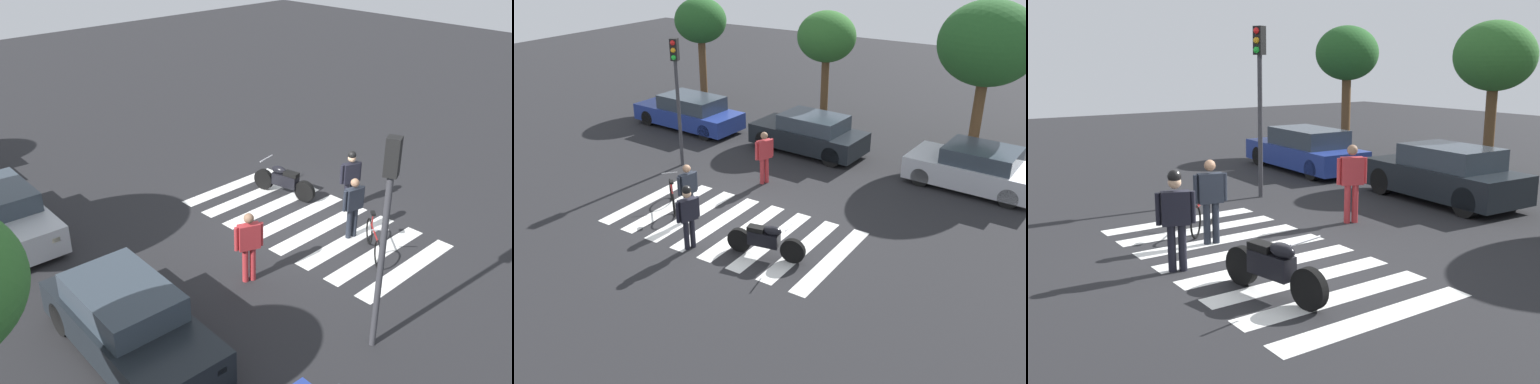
# 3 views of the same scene
# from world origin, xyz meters

# --- Properties ---
(ground_plane) EXTENTS (60.00, 60.00, 0.00)m
(ground_plane) POSITION_xyz_m (0.00, 0.00, 0.00)
(ground_plane) COLOR #232326
(police_motorcycle) EXTENTS (2.07, 0.69, 1.04)m
(police_motorcycle) POSITION_xyz_m (1.65, -0.74, 0.46)
(police_motorcycle) COLOR black
(police_motorcycle) RESTS_ON ground_plane
(leaning_bicycle) EXTENTS (1.32, 1.24, 1.00)m
(leaning_bicycle) POSITION_xyz_m (-2.16, 0.04, 0.38)
(leaning_bicycle) COLOR black
(leaning_bicycle) RESTS_ON ground_plane
(officer_on_foot) EXTENTS (0.35, 0.63, 1.76)m
(officer_on_foot) POSITION_xyz_m (-0.21, -1.45, 1.01)
(officer_on_foot) COLOR black
(officer_on_foot) RESTS_ON ground_plane
(officer_by_motorcycle) EXTENTS (0.30, 0.66, 1.67)m
(officer_by_motorcycle) POSITION_xyz_m (-1.27, -0.24, 0.95)
(officer_by_motorcycle) COLOR #1E232D
(officer_by_motorcycle) RESTS_ON ground_plane
(pedestrian_bystander) EXTENTS (0.37, 0.65, 1.74)m
(pedestrian_bystander) POSITION_xyz_m (-0.88, 3.02, 1.00)
(pedestrian_bystander) COLOR #B22D33
(pedestrian_bystander) RESTS_ON ground_plane
(crosswalk_stripes) EXTENTS (6.75, 3.52, 0.01)m
(crosswalk_stripes) POSITION_xyz_m (0.00, 0.00, 0.00)
(crosswalk_stripes) COLOR silver
(crosswalk_stripes) RESTS_ON ground_plane
(car_blue_hatchback) EXTENTS (4.74, 1.97, 1.38)m
(car_blue_hatchback) POSITION_xyz_m (-6.61, 6.05, 0.66)
(car_blue_hatchback) COLOR black
(car_blue_hatchback) RESTS_ON ground_plane
(car_black_suv) EXTENTS (4.29, 1.93, 1.44)m
(car_black_suv) POSITION_xyz_m (-1.06, 6.29, 0.69)
(car_black_suv) COLOR black
(car_black_suv) RESTS_ON ground_plane
(traffic_light_pole) EXTENTS (0.31, 0.36, 4.34)m
(traffic_light_pole) POSITION_xyz_m (-4.15, 2.74, 2.91)
(traffic_light_pole) COLOR #38383D
(traffic_light_pole) RESTS_ON ground_plane
(street_tree_near) EXTENTS (2.36, 2.36, 4.77)m
(street_tree_near) POSITION_xyz_m (-8.63, 9.49, 3.70)
(street_tree_near) COLOR brown
(street_tree_near) RESTS_ON ground_plane
(street_tree_mid) EXTENTS (2.36, 2.36, 4.63)m
(street_tree_mid) POSITION_xyz_m (-2.18, 9.49, 3.58)
(street_tree_mid) COLOR brown
(street_tree_mid) RESTS_ON ground_plane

